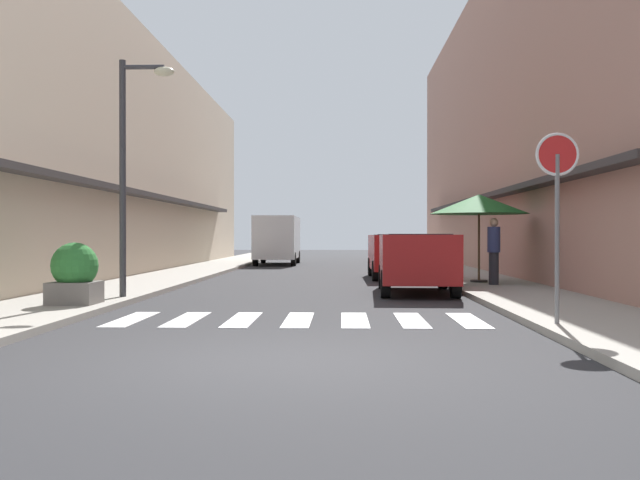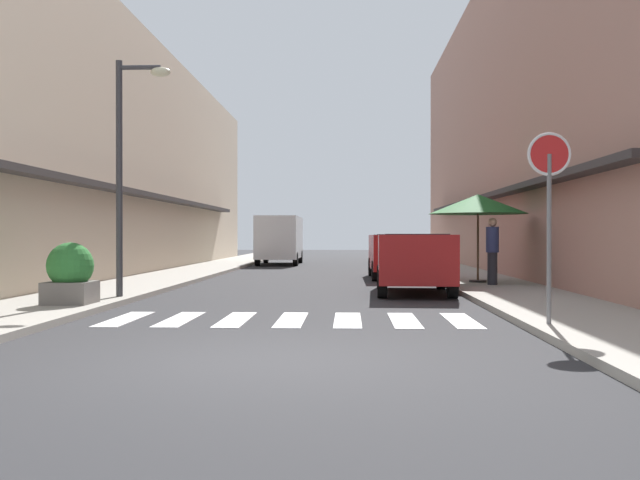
{
  "view_description": "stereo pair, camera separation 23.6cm",
  "coord_description": "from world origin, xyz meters",
  "px_view_note": "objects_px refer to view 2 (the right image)",
  "views": [
    {
      "loc": [
        0.73,
        -8.11,
        1.43
      ],
      "look_at": [
        0.0,
        15.82,
        1.28
      ],
      "focal_mm": 40.11,
      "sensor_mm": 36.0,
      "label": 1
    },
    {
      "loc": [
        0.97,
        -8.1,
        1.43
      ],
      "look_at": [
        0.0,
        15.82,
        1.28
      ],
      "focal_mm": 40.11,
      "sensor_mm": 36.0,
      "label": 2
    }
  ],
  "objects_px": {
    "street_lamp": "(128,151)",
    "pedestrian_walking_near": "(492,249)",
    "cafe_umbrella": "(478,204)",
    "planter_corner": "(70,274)",
    "delivery_van": "(280,236)",
    "parked_car_mid": "(397,251)",
    "round_street_sign": "(549,177)",
    "parked_car_near": "(414,256)"
  },
  "relations": [
    {
      "from": "street_lamp",
      "to": "pedestrian_walking_near",
      "type": "height_order",
      "value": "street_lamp"
    },
    {
      "from": "cafe_umbrella",
      "to": "pedestrian_walking_near",
      "type": "xyz_separation_m",
      "value": [
        0.2,
        -1.04,
        -1.24
      ]
    },
    {
      "from": "street_lamp",
      "to": "pedestrian_walking_near",
      "type": "distance_m",
      "value": 9.68
    },
    {
      "from": "cafe_umbrella",
      "to": "pedestrian_walking_near",
      "type": "distance_m",
      "value": 1.63
    },
    {
      "from": "pedestrian_walking_near",
      "to": "planter_corner",
      "type": "bearing_deg",
      "value": 10.52
    },
    {
      "from": "cafe_umbrella",
      "to": "delivery_van",
      "type": "bearing_deg",
      "value": 115.22
    },
    {
      "from": "street_lamp",
      "to": "planter_corner",
      "type": "relative_size",
      "value": 4.3
    },
    {
      "from": "street_lamp",
      "to": "cafe_umbrella",
      "type": "distance_m",
      "value": 9.79
    },
    {
      "from": "parked_car_mid",
      "to": "pedestrian_walking_near",
      "type": "xyz_separation_m",
      "value": [
        2.21,
        -4.61,
        0.14
      ]
    },
    {
      "from": "parked_car_mid",
      "to": "pedestrian_walking_near",
      "type": "bearing_deg",
      "value": -64.39
    },
    {
      "from": "round_street_sign",
      "to": "planter_corner",
      "type": "distance_m",
      "value": 8.93
    },
    {
      "from": "parked_car_near",
      "to": "street_lamp",
      "type": "xyz_separation_m",
      "value": [
        -6.35,
        -2.53,
        2.32
      ]
    },
    {
      "from": "delivery_van",
      "to": "round_street_sign",
      "type": "xyz_separation_m",
      "value": [
        6.37,
        -24.36,
        0.9
      ]
    },
    {
      "from": "parked_car_near",
      "to": "round_street_sign",
      "type": "distance_m",
      "value": 7.24
    },
    {
      "from": "street_lamp",
      "to": "planter_corner",
      "type": "bearing_deg",
      "value": -110.49
    },
    {
      "from": "delivery_van",
      "to": "parked_car_near",
      "type": "bearing_deg",
      "value": -73.93
    },
    {
      "from": "parked_car_mid",
      "to": "round_street_sign",
      "type": "distance_m",
      "value": 13.16
    },
    {
      "from": "parked_car_mid",
      "to": "parked_car_near",
      "type": "bearing_deg",
      "value": -90.0
    },
    {
      "from": "street_lamp",
      "to": "planter_corner",
      "type": "height_order",
      "value": "street_lamp"
    },
    {
      "from": "planter_corner",
      "to": "delivery_van",
      "type": "bearing_deg",
      "value": 84.81
    },
    {
      "from": "pedestrian_walking_near",
      "to": "parked_car_mid",
      "type": "bearing_deg",
      "value": -85.36
    },
    {
      "from": "parked_car_near",
      "to": "planter_corner",
      "type": "relative_size",
      "value": 3.68
    },
    {
      "from": "parked_car_near",
      "to": "pedestrian_walking_near",
      "type": "relative_size",
      "value": 2.44
    },
    {
      "from": "planter_corner",
      "to": "parked_car_mid",
      "type": "bearing_deg",
      "value": 55.73
    },
    {
      "from": "pedestrian_walking_near",
      "to": "street_lamp",
      "type": "bearing_deg",
      "value": 3.9
    },
    {
      "from": "parked_car_near",
      "to": "planter_corner",
      "type": "xyz_separation_m",
      "value": [
        -6.97,
        -4.18,
        -0.23
      ]
    },
    {
      "from": "parked_car_mid",
      "to": "delivery_van",
      "type": "relative_size",
      "value": 0.8
    },
    {
      "from": "delivery_van",
      "to": "street_lamp",
      "type": "relative_size",
      "value": 1.07
    },
    {
      "from": "cafe_umbrella",
      "to": "planter_corner",
      "type": "relative_size",
      "value": 2.33
    },
    {
      "from": "round_street_sign",
      "to": "street_lamp",
      "type": "height_order",
      "value": "street_lamp"
    },
    {
      "from": "parked_car_mid",
      "to": "street_lamp",
      "type": "height_order",
      "value": "street_lamp"
    },
    {
      "from": "parked_car_mid",
      "to": "round_street_sign",
      "type": "xyz_separation_m",
      "value": [
        1.36,
        -13.02,
        1.38
      ]
    },
    {
      "from": "parked_car_near",
      "to": "street_lamp",
      "type": "bearing_deg",
      "value": -158.29
    },
    {
      "from": "delivery_van",
      "to": "pedestrian_walking_near",
      "type": "xyz_separation_m",
      "value": [
        7.22,
        -15.95,
        -0.34
      ]
    },
    {
      "from": "planter_corner",
      "to": "street_lamp",
      "type": "bearing_deg",
      "value": 69.51
    },
    {
      "from": "parked_car_near",
      "to": "round_street_sign",
      "type": "relative_size",
      "value": 1.52
    },
    {
      "from": "delivery_van",
      "to": "street_lamp",
      "type": "xyz_separation_m",
      "value": [
        -1.34,
        -19.91,
        1.83
      ]
    },
    {
      "from": "cafe_umbrella",
      "to": "pedestrian_walking_near",
      "type": "height_order",
      "value": "cafe_umbrella"
    },
    {
      "from": "parked_car_mid",
      "to": "planter_corner",
      "type": "bearing_deg",
      "value": -124.27
    },
    {
      "from": "round_street_sign",
      "to": "street_lamp",
      "type": "bearing_deg",
      "value": 150.05
    },
    {
      "from": "planter_corner",
      "to": "pedestrian_walking_near",
      "type": "bearing_deg",
      "value": 31.49
    },
    {
      "from": "parked_car_near",
      "to": "cafe_umbrella",
      "type": "xyz_separation_m",
      "value": [
        2.01,
        2.48,
        1.38
      ]
    }
  ]
}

